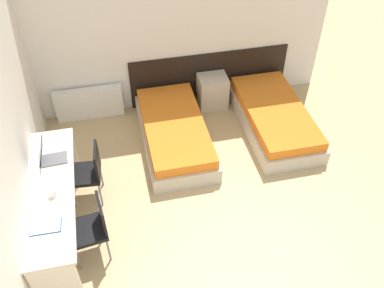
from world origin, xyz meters
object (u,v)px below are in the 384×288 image
at_px(laptop, 49,156).
at_px(bed_near_door, 274,118).
at_px(bed_near_window, 175,133).
at_px(chair_near_laptop, 88,171).
at_px(chair_near_notebook, 92,226).
at_px(nightstand, 212,92).

bearing_deg(laptop, bed_near_door, 10.38).
xyz_separation_m(bed_near_window, bed_near_door, (1.56, 0.00, 0.00)).
distance_m(chair_near_laptop, laptop, 0.52).
xyz_separation_m(chair_near_notebook, laptop, (-0.41, 0.90, 0.31)).
bearing_deg(bed_near_door, chair_near_notebook, -149.47).
bearing_deg(chair_near_laptop, bed_near_door, 20.54).
bearing_deg(nightstand, chair_near_notebook, -129.90).
distance_m(bed_near_door, laptop, 3.35).
bearing_deg(chair_near_laptop, chair_near_notebook, -85.10).
bearing_deg(chair_near_laptop, nightstand, 42.40).
relative_size(bed_near_door, laptop, 5.69).
bearing_deg(bed_near_door, bed_near_window, 180.00).
height_order(bed_near_door, nightstand, nightstand).
bearing_deg(chair_near_notebook, chair_near_laptop, 82.86).
relative_size(bed_near_window, bed_near_door, 1.00).
height_order(chair_near_notebook, laptop, laptop).
bearing_deg(chair_near_notebook, bed_near_door, 23.40).
xyz_separation_m(bed_near_window, nightstand, (0.78, 0.77, 0.08)).
xyz_separation_m(bed_near_window, chair_near_notebook, (-1.24, -1.65, 0.28)).
distance_m(nightstand, chair_near_notebook, 3.16).
height_order(bed_near_window, chair_near_laptop, chair_near_laptop).
distance_m(chair_near_notebook, laptop, 1.04).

